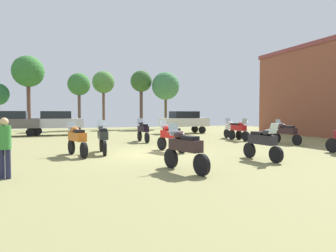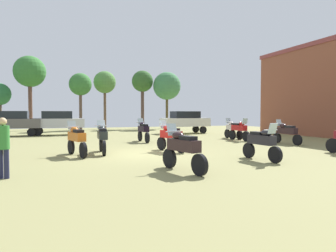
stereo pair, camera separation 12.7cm
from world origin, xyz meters
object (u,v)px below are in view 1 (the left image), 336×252
(car_3, at_px, (56,121))
(tree_1, at_px, (103,83))
(motorcycle_7, at_px, (232,129))
(motorcycle_8, at_px, (185,148))
(motorcycle_9, at_px, (263,142))
(motorcycle_12, at_px, (171,136))
(tree_3, at_px, (28,72))
(tree_5, at_px, (141,82))
(person_2, at_px, (5,143))
(car_1, at_px, (11,122))
(tree_7, at_px, (79,85))
(car_4, at_px, (184,120))
(motorcycle_3, at_px, (239,129))
(motorcycle_10, at_px, (77,139))
(motorcycle_4, at_px, (103,137))
(motorcycle_5, at_px, (143,130))
(tree_6, at_px, (166,86))
(motorcycle_1, at_px, (286,132))

(car_3, xyz_separation_m, tree_1, (5.17, 8.57, 4.18))
(motorcycle_7, relative_size, motorcycle_8, 1.05)
(motorcycle_9, xyz_separation_m, motorcycle_12, (-2.34, 3.80, 0.01))
(motorcycle_12, bearing_deg, motorcycle_8, -122.66)
(tree_3, distance_m, tree_5, 12.40)
(motorcycle_8, relative_size, person_2, 1.27)
(car_1, distance_m, tree_7, 9.91)
(motorcycle_8, bearing_deg, car_4, 52.62)
(motorcycle_3, relative_size, person_2, 1.28)
(car_1, bearing_deg, motorcycle_10, -162.13)
(car_4, relative_size, tree_5, 0.63)
(motorcycle_4, height_order, car_3, car_3)
(motorcycle_7, relative_size, car_1, 0.53)
(motorcycle_10, height_order, car_4, car_4)
(car_4, bearing_deg, motorcycle_5, 137.29)
(motorcycle_8, relative_size, motorcycle_9, 1.04)
(motorcycle_4, height_order, tree_3, tree_3)
(motorcycle_4, height_order, car_4, car_4)
(tree_7, bearing_deg, tree_5, 11.19)
(car_3, relative_size, tree_7, 0.70)
(motorcycle_3, distance_m, car_4, 8.00)
(motorcycle_8, distance_m, tree_6, 27.27)
(motorcycle_1, distance_m, motorcycle_12, 7.67)
(car_1, xyz_separation_m, tree_5, (13.06, 8.62, 4.38))
(motorcycle_3, relative_size, motorcycle_9, 1.05)
(motorcycle_4, distance_m, tree_7, 20.61)
(motorcycle_4, relative_size, person_2, 1.30)
(motorcycle_5, height_order, tree_6, tree_6)
(motorcycle_1, bearing_deg, motorcycle_9, -143.41)
(motorcycle_8, xyz_separation_m, motorcycle_10, (-2.94, 4.73, 0.00))
(motorcycle_3, xyz_separation_m, car_3, (-11.48, 9.68, 0.43))
(motorcycle_5, bearing_deg, tree_6, 62.65)
(motorcycle_5, bearing_deg, motorcycle_10, -132.86)
(motorcycle_3, height_order, motorcycle_4, motorcycle_3)
(car_4, xyz_separation_m, tree_5, (-1.27, 10.20, 4.38))
(motorcycle_10, bearing_deg, tree_5, 52.58)
(motorcycle_1, distance_m, tree_7, 22.66)
(motorcycle_10, bearing_deg, person_2, -134.09)
(motorcycle_5, height_order, tree_3, tree_3)
(motorcycle_7, xyz_separation_m, car_1, (-15.27, 8.12, 0.44))
(car_3, distance_m, tree_6, 14.81)
(car_1, xyz_separation_m, tree_6, (15.74, 7.33, 3.90))
(motorcycle_1, bearing_deg, person_2, -165.63)
(motorcycle_9, height_order, person_2, person_2)
(motorcycle_7, bearing_deg, motorcycle_3, -106.02)
(motorcycle_7, relative_size, tree_3, 0.29)
(tree_1, distance_m, tree_6, 7.31)
(motorcycle_7, xyz_separation_m, tree_5, (-2.22, 16.74, 4.83))
(person_2, bearing_deg, motorcycle_3, 53.27)
(motorcycle_10, xyz_separation_m, person_2, (-2.15, -3.98, 0.26))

